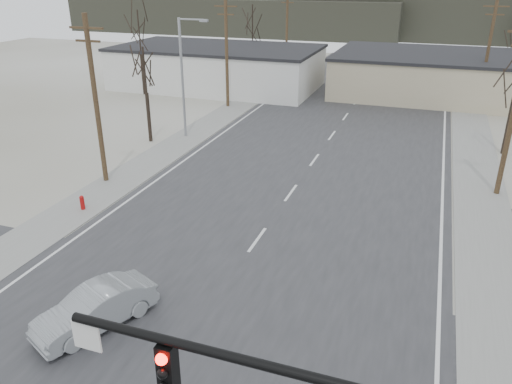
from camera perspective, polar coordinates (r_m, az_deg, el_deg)
ground at (r=18.54m, az=-8.49°, el=-17.03°), size 140.00×140.00×0.00m
main_road at (r=30.55m, az=4.51°, el=0.60°), size 18.00×110.00×0.05m
cross_road at (r=18.53m, az=-8.49°, el=-16.99°), size 90.00×10.00×0.04m
sidewalk_left at (r=38.63m, az=-8.85°, el=5.45°), size 3.00×90.00×0.06m
sidewalk_right at (r=34.52m, az=24.05°, el=1.32°), size 3.00×90.00×0.06m
fire_hydrant at (r=28.99m, az=-19.24°, el=-1.15°), size 0.24×0.24×0.87m
building_left_far at (r=57.88m, az=-4.40°, el=14.07°), size 22.30×12.30×4.50m
building_right_far at (r=57.10m, az=22.68°, el=12.12°), size 26.30×14.30×4.30m
upole_left_b at (r=31.24m, az=-17.87°, el=10.11°), size 2.20×0.30×10.00m
upole_left_c at (r=48.40m, az=-3.38°, el=15.73°), size 2.20×0.30×10.00m
upole_left_d at (r=67.15m, az=3.54°, el=18.01°), size 2.20×0.30×10.00m
upole_right_b at (r=52.79m, az=24.99°, el=14.32°), size 2.20×0.30×10.00m
streetlight_main at (r=39.19m, az=-8.20°, el=13.41°), size 2.40×0.25×9.00m
tree_left_near at (r=38.53m, az=-12.58°, el=13.12°), size 3.30×3.30×7.35m
tree_left_far at (r=62.13m, az=-0.41°, el=18.56°), size 3.96×3.96×8.82m
tree_left_mid at (r=54.87m, az=-13.21°, el=17.26°), size 3.96×3.96×8.82m
hill_left at (r=112.67m, az=-2.60°, el=19.52°), size 70.00×18.00×7.00m
hill_center at (r=108.71m, az=24.94°, el=17.84°), size 80.00×18.00×9.00m
sedan_crossing at (r=19.61m, az=-17.89°, el=-12.54°), size 3.32×4.81×1.50m
car_far_a at (r=64.80m, az=16.19°, el=13.00°), size 3.82×5.82×1.57m
car_far_b at (r=79.07m, az=10.14°, el=15.37°), size 2.35×4.71×1.54m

